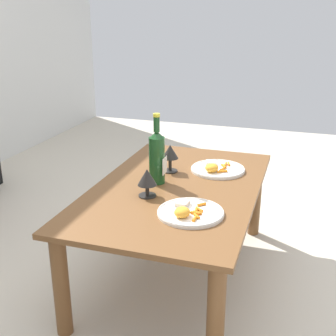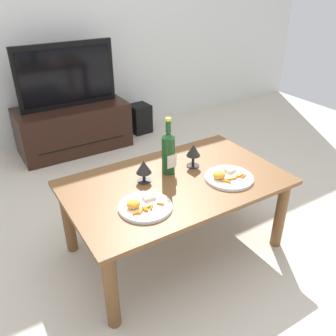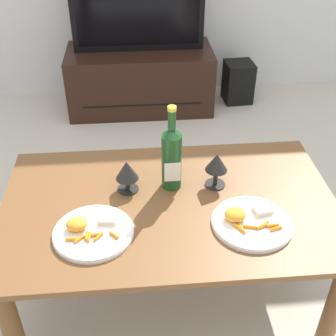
% 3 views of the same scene
% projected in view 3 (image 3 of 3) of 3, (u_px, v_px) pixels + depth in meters
% --- Properties ---
extents(ground_plane, '(6.40, 6.40, 0.00)m').
position_uv_depth(ground_plane, '(170.00, 288.00, 1.98)').
color(ground_plane, beige).
extents(dining_table, '(1.30, 0.79, 0.51)m').
position_uv_depth(dining_table, '(170.00, 218.00, 1.73)').
color(dining_table, brown).
rests_on(dining_table, ground_plane).
extents(tv_stand, '(1.06, 0.50, 0.45)m').
position_uv_depth(tv_stand, '(140.00, 79.00, 3.30)').
color(tv_stand, black).
rests_on(tv_stand, ground_plane).
extents(tv_screen, '(0.93, 0.05, 0.59)m').
position_uv_depth(tv_screen, '(138.00, 8.00, 2.99)').
color(tv_screen, black).
rests_on(tv_screen, tv_stand).
extents(floor_speaker, '(0.22, 0.22, 0.31)m').
position_uv_depth(floor_speaker, '(238.00, 82.00, 3.42)').
color(floor_speaker, black).
rests_on(floor_speaker, ground_plane).
extents(wine_bottle, '(0.08, 0.08, 0.36)m').
position_uv_depth(wine_bottle, '(172.00, 156.00, 1.69)').
color(wine_bottle, '#19471E').
rests_on(wine_bottle, dining_table).
extents(goblet_left, '(0.09, 0.09, 0.14)m').
position_uv_depth(goblet_left, '(127.00, 172.00, 1.70)').
color(goblet_left, black).
rests_on(goblet_left, dining_table).
extents(goblet_right, '(0.09, 0.09, 0.15)m').
position_uv_depth(goblet_right, '(217.00, 164.00, 1.72)').
color(goblet_right, black).
rests_on(goblet_right, dining_table).
extents(dinner_plate_left, '(0.29, 0.29, 0.05)m').
position_uv_depth(dinner_plate_left, '(92.00, 231.00, 1.54)').
color(dinner_plate_left, white).
rests_on(dinner_plate_left, dining_table).
extents(dinner_plate_right, '(0.29, 0.29, 0.06)m').
position_uv_depth(dinner_plate_right, '(250.00, 221.00, 1.58)').
color(dinner_plate_right, white).
rests_on(dinner_plate_right, dining_table).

